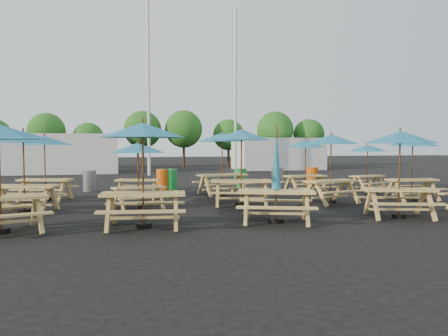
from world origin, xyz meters
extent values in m
plane|color=black|center=(0.00, 0.00, 0.00)|extent=(120.00, 120.00, 0.00)
cube|color=tan|center=(-6.72, -4.47, 0.81)|extent=(2.10, 1.35, 0.07)
cube|color=tan|center=(-6.49, -5.15, 0.49)|extent=(1.94, 0.89, 0.04)
cylinder|color=black|center=(-6.72, -4.47, 0.05)|extent=(0.39, 0.39, 0.11)
cylinder|color=brown|center=(-6.72, -4.47, 1.25)|extent=(0.05, 0.05, 2.50)
cube|color=tan|center=(-6.81, -1.30, 0.79)|extent=(2.04, 1.20, 0.06)
cube|color=tan|center=(-6.99, -1.98, 0.48)|extent=(1.92, 0.73, 0.04)
cube|color=tan|center=(-6.64, -0.62, 0.48)|extent=(1.92, 0.73, 0.04)
cylinder|color=black|center=(-6.81, -1.30, 0.05)|extent=(0.38, 0.38, 0.11)
cylinder|color=brown|center=(-6.81, -1.30, 1.22)|extent=(0.05, 0.05, 2.45)
cone|color=teal|center=(-6.81, -1.30, 2.25)|extent=(2.41, 2.41, 0.34)
cube|color=tan|center=(-6.64, 1.51, 0.76)|extent=(1.97, 1.21, 0.06)
cube|color=tan|center=(-6.83, 0.86, 0.46)|extent=(1.84, 0.77, 0.04)
cube|color=tan|center=(-6.44, 2.16, 0.46)|extent=(1.84, 0.77, 0.04)
cylinder|color=black|center=(-6.64, 1.51, 0.05)|extent=(0.37, 0.37, 0.10)
cylinder|color=brown|center=(-6.64, 1.51, 1.18)|extent=(0.05, 0.05, 2.36)
cone|color=teal|center=(-6.64, 1.51, 2.17)|extent=(2.37, 2.37, 0.33)
cube|color=tan|center=(-3.53, -4.57, 0.83)|extent=(2.10, 1.04, 0.07)
cube|color=tan|center=(-3.63, -5.30, 0.50)|extent=(2.03, 0.55, 0.04)
cube|color=tan|center=(-3.44, -3.84, 0.50)|extent=(2.03, 0.55, 0.04)
cylinder|color=black|center=(-3.53, -4.57, 0.06)|extent=(0.40, 0.40, 0.11)
cylinder|color=brown|center=(-3.53, -4.57, 1.28)|extent=(0.05, 0.05, 2.57)
cone|color=teal|center=(-3.53, -4.57, 2.37)|extent=(2.34, 2.34, 0.36)
cube|color=tan|center=(-3.47, -1.30, 0.67)|extent=(1.73, 1.01, 0.05)
cube|color=tan|center=(-3.33, -1.87, 0.41)|extent=(1.63, 0.62, 0.04)
cube|color=tan|center=(-3.62, -0.72, 0.41)|extent=(1.63, 0.62, 0.04)
cylinder|color=black|center=(-3.47, -1.30, 0.05)|extent=(0.32, 0.32, 0.09)
cylinder|color=brown|center=(-3.47, -1.30, 1.04)|extent=(0.04, 0.04, 2.07)
cone|color=teal|center=(-3.47, -1.30, 1.91)|extent=(2.04, 2.04, 0.29)
cube|color=tan|center=(-3.36, 1.62, 0.68)|extent=(1.75, 0.98, 0.05)
cube|color=tan|center=(-3.49, 1.03, 0.41)|extent=(1.66, 0.58, 0.04)
cube|color=tan|center=(-3.23, 2.21, 0.41)|extent=(1.66, 0.58, 0.04)
cylinder|color=black|center=(-3.36, 1.62, 0.05)|extent=(0.33, 0.33, 0.09)
cylinder|color=brown|center=(-3.36, 1.62, 1.05)|extent=(0.04, 0.04, 2.11)
cone|color=teal|center=(-3.36, 1.62, 1.94)|extent=(2.03, 2.03, 0.29)
cube|color=tan|center=(-0.16, -4.70, 0.81)|extent=(2.10, 1.38, 0.07)
cube|color=tan|center=(-0.40, -5.37, 0.49)|extent=(1.94, 0.92, 0.04)
cube|color=tan|center=(0.08, -4.02, 0.49)|extent=(1.94, 0.92, 0.04)
cylinder|color=black|center=(-0.16, -4.70, 0.05)|extent=(0.39, 0.39, 0.11)
cylinder|color=brown|center=(-0.16, -4.70, 1.25)|extent=(0.05, 0.05, 2.51)
cone|color=teal|center=(-0.16, -4.70, 1.69)|extent=(0.24, 0.24, 1.64)
cube|color=tan|center=(-0.13, -1.40, 0.82)|extent=(2.13, 1.27, 0.07)
cube|color=tan|center=(-0.32, -2.10, 0.50)|extent=(2.00, 0.79, 0.04)
cube|color=tan|center=(0.06, -0.69, 0.50)|extent=(2.00, 0.79, 0.04)
cylinder|color=black|center=(-0.13, -1.40, 0.06)|extent=(0.40, 0.40, 0.11)
cylinder|color=brown|center=(-0.13, -1.40, 1.28)|extent=(0.05, 0.05, 2.55)
cone|color=teal|center=(-0.13, -1.40, 2.35)|extent=(2.53, 2.53, 0.35)
cube|color=tan|center=(-0.01, 1.76, 0.81)|extent=(2.08, 1.11, 0.07)
cube|color=tan|center=(0.12, 1.05, 0.49)|extent=(1.99, 0.62, 0.04)
cube|color=tan|center=(-0.14, 2.48, 0.49)|extent=(1.99, 0.62, 0.04)
cylinder|color=black|center=(-0.01, 1.76, 0.05)|extent=(0.40, 0.40, 0.11)
cylinder|color=brown|center=(-0.01, 1.76, 1.26)|extent=(0.05, 0.05, 2.53)
cone|color=teal|center=(-0.01, 1.76, 2.33)|extent=(2.37, 2.37, 0.35)
cube|color=tan|center=(3.41, -4.79, 0.78)|extent=(2.02, 1.24, 0.06)
cube|color=tan|center=(3.21, -5.46, 0.47)|extent=(1.89, 0.79, 0.04)
cube|color=tan|center=(3.60, -4.13, 0.47)|extent=(1.89, 0.79, 0.04)
cylinder|color=black|center=(3.41, -4.79, 0.05)|extent=(0.38, 0.38, 0.11)
cylinder|color=brown|center=(3.41, -4.79, 1.21)|extent=(0.05, 0.05, 2.42)
cone|color=teal|center=(3.41, -4.79, 2.23)|extent=(2.43, 2.43, 0.34)
cube|color=tan|center=(3.02, -1.59, 0.77)|extent=(2.00, 1.19, 0.06)
cube|color=tan|center=(3.20, -2.25, 0.47)|extent=(1.88, 0.74, 0.04)
cube|color=tan|center=(2.84, -0.92, 0.47)|extent=(1.88, 0.74, 0.04)
cylinder|color=black|center=(3.02, -1.59, 0.05)|extent=(0.37, 0.37, 0.10)
cylinder|color=brown|center=(3.02, -1.59, 1.20)|extent=(0.05, 0.05, 2.39)
cone|color=teal|center=(3.02, -1.59, 2.21)|extent=(2.37, 2.37, 0.33)
cube|color=tan|center=(3.52, 1.55, 0.72)|extent=(1.82, 0.88, 0.06)
cube|color=tan|center=(3.59, 0.91, 0.44)|extent=(1.77, 0.45, 0.04)
cube|color=tan|center=(3.44, 2.19, 0.44)|extent=(1.77, 0.45, 0.04)
cylinder|color=black|center=(3.52, 1.55, 0.05)|extent=(0.35, 0.35, 0.10)
cylinder|color=brown|center=(3.52, 1.55, 1.12)|extent=(0.04, 0.04, 2.24)
cone|color=teal|center=(3.52, 1.55, 2.06)|extent=(2.01, 2.01, 0.31)
cube|color=tan|center=(6.31, -1.52, 0.74)|extent=(1.82, 0.75, 0.06)
cube|color=tan|center=(6.30, -2.18, 0.45)|extent=(1.81, 0.30, 0.04)
cube|color=tan|center=(6.33, -0.86, 0.45)|extent=(1.81, 0.30, 0.04)
cylinder|color=black|center=(6.31, -1.52, 0.05)|extent=(0.36, 0.36, 0.10)
cylinder|color=brown|center=(6.31, -1.52, 1.15)|extent=(0.04, 0.04, 2.30)
cone|color=teal|center=(6.31, -1.52, 2.12)|extent=(1.91, 1.91, 0.32)
cube|color=tan|center=(6.49, 1.66, 0.66)|extent=(1.71, 1.05, 0.05)
cube|color=tan|center=(6.66, 1.10, 0.40)|extent=(1.59, 0.67, 0.04)
cube|color=tan|center=(6.32, 2.23, 0.40)|extent=(1.59, 0.67, 0.04)
cylinder|color=black|center=(6.49, 1.66, 0.04)|extent=(0.32, 0.32, 0.09)
cylinder|color=brown|center=(6.49, 1.66, 1.02)|extent=(0.04, 0.04, 2.04)
cone|color=teal|center=(6.49, 1.66, 1.88)|extent=(2.05, 2.05, 0.28)
cylinder|color=gray|center=(-5.27, 4.47, 0.46)|extent=(0.57, 0.57, 0.92)
cylinder|color=#D5570C|center=(-2.12, 4.38, 0.46)|extent=(0.57, 0.57, 0.92)
cylinder|color=#1A9033|center=(-1.77, 4.42, 0.46)|extent=(0.57, 0.57, 0.92)
cylinder|color=#1A9033|center=(1.43, 4.11, 0.46)|extent=(0.57, 0.57, 0.92)
cylinder|color=gray|center=(3.40, 4.48, 0.46)|extent=(0.57, 0.57, 0.92)
cylinder|color=#D5570C|center=(5.20, 4.44, 0.46)|extent=(0.57, 0.57, 0.92)
cylinder|color=silver|center=(-2.00, 14.00, 6.00)|extent=(0.20, 0.20, 12.00)
cylinder|color=silver|center=(4.50, 16.00, 6.00)|extent=(0.20, 0.20, 12.00)
cube|color=silver|center=(-8.00, 18.00, 1.40)|extent=(8.00, 4.00, 2.80)
cube|color=silver|center=(9.00, 19.00, 1.30)|extent=(7.00, 4.00, 2.60)
cylinder|color=#382314|center=(-9.74, 23.90, 1.07)|extent=(0.24, 0.24, 2.14)
sphere|color=#1E5919|center=(-9.74, 23.90, 3.16)|extent=(3.11, 3.11, 3.11)
cylinder|color=#382314|center=(-6.39, 23.65, 0.89)|extent=(0.24, 0.24, 1.78)
sphere|color=#1E5919|center=(-6.39, 23.65, 2.63)|extent=(2.59, 2.59, 2.59)
cylinder|color=#382314|center=(-1.75, 24.72, 1.16)|extent=(0.24, 0.24, 2.31)
sphere|color=#1E5919|center=(-1.75, 24.72, 3.41)|extent=(3.36, 3.36, 3.36)
cylinder|color=#382314|center=(1.90, 24.26, 1.17)|extent=(0.24, 0.24, 2.35)
sphere|color=#1E5919|center=(1.90, 24.26, 3.47)|extent=(3.41, 3.41, 3.41)
cylinder|color=#382314|center=(6.22, 24.67, 1.01)|extent=(0.24, 0.24, 2.02)
sphere|color=#1E5919|center=(6.22, 24.67, 2.98)|extent=(2.94, 2.94, 2.94)
cylinder|color=#382314|center=(10.23, 22.90, 1.16)|extent=(0.24, 0.24, 2.32)
sphere|color=#1E5919|center=(10.23, 22.90, 3.43)|extent=(3.38, 3.38, 3.38)
cylinder|color=#382314|center=(13.63, 22.92, 1.02)|extent=(0.24, 0.24, 2.03)
sphere|color=#1E5919|center=(13.63, 22.92, 3.00)|extent=(2.95, 2.95, 2.95)
camera|label=1|loc=(-4.18, -15.24, 2.00)|focal=35.00mm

